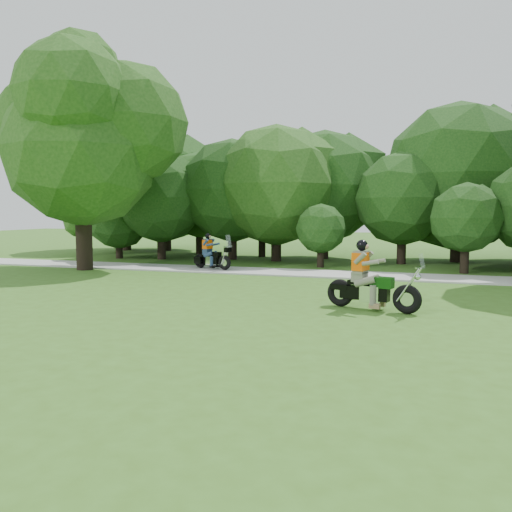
# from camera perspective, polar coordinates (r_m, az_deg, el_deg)

# --- Properties ---
(ground) EXTENTS (100.00, 100.00, 0.00)m
(ground) POSITION_cam_1_polar(r_m,az_deg,el_deg) (12.00, 3.11, -6.76)
(ground) COLOR #375D1A
(ground) RESTS_ON ground
(walkway) EXTENTS (60.00, 2.20, 0.06)m
(walkway) POSITION_cam_1_polar(r_m,az_deg,el_deg) (19.74, 9.13, -2.07)
(walkway) COLOR #A5A5A0
(walkway) RESTS_ON ground
(tree_line) EXTENTS (39.66, 11.85, 7.87)m
(tree_line) POSITION_cam_1_polar(r_m,az_deg,el_deg) (26.21, 13.26, 7.73)
(tree_line) COLOR black
(tree_line) RESTS_ON ground
(big_tree_west) EXTENTS (8.64, 6.56, 9.96)m
(big_tree_west) POSITION_cam_1_polar(r_m,az_deg,el_deg) (22.93, -18.92, 13.06)
(big_tree_west) COLOR black
(big_tree_west) RESTS_ON ground
(chopper_motorcycle) EXTENTS (2.43, 1.07, 1.76)m
(chopper_motorcycle) POSITION_cam_1_polar(r_m,az_deg,el_deg) (12.87, 12.68, -3.14)
(chopper_motorcycle) COLOR black
(chopper_motorcycle) RESTS_ON ground
(touring_motorcycle) EXTENTS (1.93, 1.03, 1.51)m
(touring_motorcycle) POSITION_cam_1_polar(r_m,az_deg,el_deg) (21.16, -5.29, 0.02)
(touring_motorcycle) COLOR black
(touring_motorcycle) RESTS_ON walkway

